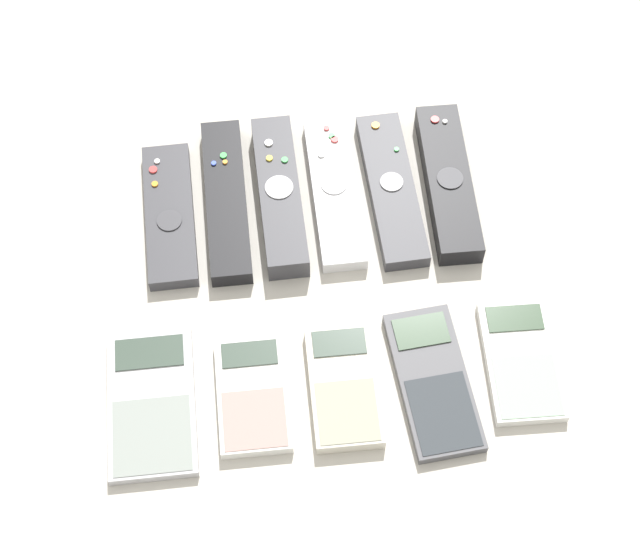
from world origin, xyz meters
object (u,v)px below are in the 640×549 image
calculator_2 (344,386)px  remote_5 (448,183)px  remote_2 (280,195)px  remote_1 (226,201)px  calculator_0 (152,403)px  calculator_3 (433,381)px  remote_3 (334,192)px  calculator_1 (253,395)px  calculator_4 (521,361)px  remote_4 (392,189)px  remote_0 (170,215)px

calculator_2 → remote_5: bearing=58.5°
remote_2 → remote_1: bearing=176.8°
remote_2 → calculator_0: 0.26m
calculator_3 → remote_2: bearing=114.8°
remote_3 → calculator_0: bearing=-132.5°
calculator_1 → calculator_2: calculator_2 is taller
remote_5 → calculator_4: 0.21m
remote_2 → remote_4: 0.12m
remote_3 → remote_4: bearing=-3.7°
remote_3 → remote_5: 0.12m
calculator_0 → calculator_4: bearing=1.0°
remote_5 → calculator_2: 0.25m
calculator_4 → remote_3: bearing=128.1°
remote_2 → calculator_4: 0.30m
remote_2 → calculator_1: remote_2 is taller
remote_4 → calculator_4: 0.23m
remote_5 → calculator_3: bearing=-102.0°
remote_1 → calculator_4: (0.26, -0.21, -0.00)m
remote_0 → remote_5: 0.29m
remote_1 → remote_5: bearing=-1.0°
calculator_1 → calculator_3: (0.17, -0.01, -0.00)m
remote_2 → calculator_2: size_ratio=1.47×
remote_1 → calculator_4: remote_1 is taller
remote_4 → calculator_0: 0.33m
remote_5 → calculator_3: (-0.05, -0.22, -0.01)m
calculator_0 → calculator_1: 0.09m
remote_1 → calculator_4: 0.34m
remote_1 → calculator_2: remote_1 is taller
remote_2 → remote_3: (0.06, 0.00, -0.01)m
remote_5 → calculator_4: size_ratio=1.45×
remote_4 → calculator_2: 0.23m
remote_2 → remote_4: remote_2 is taller
calculator_4 → calculator_2: bearing=-175.1°
remote_3 → calculator_2: (-0.02, -0.22, -0.00)m
remote_1 → calculator_0: bearing=-111.1°
calculator_2 → remote_2: bearing=101.1°
remote_2 → calculator_2: remote_2 is taller
calculator_2 → calculator_4: (0.17, 0.01, -0.00)m
calculator_1 → calculator_0: bearing=179.0°
remote_4 → calculator_1: 0.27m
remote_0 → remote_5: remote_5 is taller
calculator_1 → calculator_3: bearing=-1.1°
remote_2 → calculator_0: remote_2 is taller
calculator_3 → remote_4: bearing=87.5°
calculator_1 → remote_2: bearing=78.6°
calculator_0 → calculator_4: (0.35, 0.00, 0.00)m
remote_0 → calculator_1: (0.07, -0.21, -0.00)m
remote_4 → calculator_0: (-0.26, -0.21, -0.00)m
remote_3 → calculator_3: remote_3 is taller
calculator_1 → calculator_4: 0.26m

